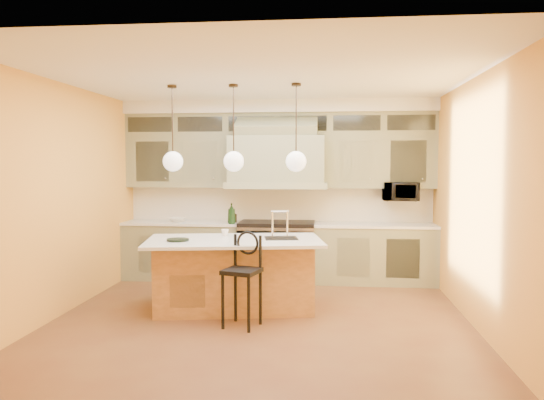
# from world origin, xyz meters

# --- Properties ---
(floor) EXTENTS (5.00, 5.00, 0.00)m
(floor) POSITION_xyz_m (0.00, 0.00, 0.00)
(floor) COLOR brown
(floor) RESTS_ON ground
(ceiling) EXTENTS (5.00, 5.00, 0.00)m
(ceiling) POSITION_xyz_m (0.00, 0.00, 2.90)
(ceiling) COLOR white
(ceiling) RESTS_ON wall_back
(wall_back) EXTENTS (5.00, 0.00, 5.00)m
(wall_back) POSITION_xyz_m (0.00, 2.50, 1.45)
(wall_back) COLOR gold
(wall_back) RESTS_ON ground
(wall_front) EXTENTS (5.00, 0.00, 5.00)m
(wall_front) POSITION_xyz_m (0.00, -2.50, 1.45)
(wall_front) COLOR gold
(wall_front) RESTS_ON ground
(wall_left) EXTENTS (0.00, 5.00, 5.00)m
(wall_left) POSITION_xyz_m (-2.50, 0.00, 1.45)
(wall_left) COLOR gold
(wall_left) RESTS_ON ground
(wall_right) EXTENTS (0.00, 5.00, 5.00)m
(wall_right) POSITION_xyz_m (2.50, 0.00, 1.45)
(wall_right) COLOR gold
(wall_right) RESTS_ON ground
(back_cabinetry) EXTENTS (5.00, 0.77, 2.90)m
(back_cabinetry) POSITION_xyz_m (0.00, 2.23, 1.43)
(back_cabinetry) COLOR gray
(back_cabinetry) RESTS_ON floor
(range) EXTENTS (1.20, 0.74, 0.96)m
(range) POSITION_xyz_m (0.00, 2.14, 0.49)
(range) COLOR silver
(range) RESTS_ON floor
(kitchen_island) EXTENTS (2.40, 1.55, 1.35)m
(kitchen_island) POSITION_xyz_m (-0.39, 0.45, 0.47)
(kitchen_island) COLOR olive
(kitchen_island) RESTS_ON floor
(counter_stool) EXTENTS (0.48, 0.48, 1.10)m
(counter_stool) POSITION_xyz_m (-0.17, -0.27, 0.62)
(counter_stool) COLOR black
(counter_stool) RESTS_ON floor
(microwave) EXTENTS (0.54, 0.37, 0.30)m
(microwave) POSITION_xyz_m (1.95, 2.25, 1.45)
(microwave) COLOR black
(microwave) RESTS_ON back_cabinetry
(oil_bottle_a) EXTENTS (0.14, 0.14, 0.33)m
(oil_bottle_a) POSITION_xyz_m (-0.70, 1.92, 1.10)
(oil_bottle_a) COLOR black
(oil_bottle_a) RESTS_ON back_cabinetry
(oil_bottle_b) EXTENTS (0.10, 0.10, 0.20)m
(oil_bottle_b) POSITION_xyz_m (-0.70, 2.15, 1.04)
(oil_bottle_b) COLOR black
(oil_bottle_b) RESTS_ON back_cabinetry
(fruit_bowl) EXTENTS (0.31, 0.31, 0.07)m
(fruit_bowl) POSITION_xyz_m (-1.64, 2.15, 0.97)
(fruit_bowl) COLOR white
(fruit_bowl) RESTS_ON back_cabinetry
(cup) EXTENTS (0.11, 0.11, 0.09)m
(cup) POSITION_xyz_m (-0.57, 0.69, 0.97)
(cup) COLOR white
(cup) RESTS_ON kitchen_island
(pendant_left) EXTENTS (0.26, 0.26, 1.11)m
(pendant_left) POSITION_xyz_m (-1.20, 0.45, 1.95)
(pendant_left) COLOR #2D2319
(pendant_left) RESTS_ON ceiling
(pendant_center) EXTENTS (0.26, 0.26, 1.11)m
(pendant_center) POSITION_xyz_m (-0.40, 0.45, 1.95)
(pendant_center) COLOR #2D2319
(pendant_center) RESTS_ON ceiling
(pendant_right) EXTENTS (0.26, 0.26, 1.11)m
(pendant_right) POSITION_xyz_m (0.40, 0.45, 1.95)
(pendant_right) COLOR #2D2319
(pendant_right) RESTS_ON ceiling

